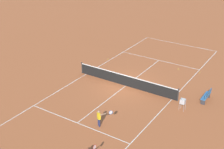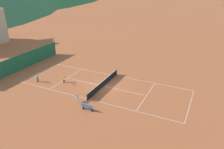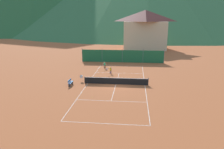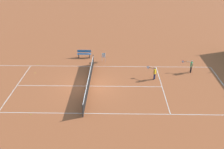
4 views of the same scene
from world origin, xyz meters
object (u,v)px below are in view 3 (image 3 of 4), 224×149
(tennis_ball_far_corner, at_px, (76,97))
(alpine_chalet, at_px, (145,29))
(tennis_net, at_px, (116,81))
(tennis_ball_by_net_right, at_px, (92,97))
(courtside_bench, at_px, (70,82))
(player_near_baseline, at_px, (110,70))
(player_near_service, at_px, (105,65))
(tennis_ball_near_corner, at_px, (148,94))
(ball_hopper, at_px, (81,77))

(tennis_ball_far_corner, relative_size, alpine_chalet, 0.01)
(tennis_net, bearing_deg, tennis_ball_by_net_right, -113.89)
(tennis_ball_by_net_right, bearing_deg, courtside_bench, 132.39)
(tennis_ball_by_net_right, distance_m, tennis_ball_far_corner, 1.94)
(player_near_baseline, xyz_separation_m, tennis_ball_far_corner, (-2.88, -11.58, -0.67))
(tennis_net, distance_m, player_near_service, 10.00)
(player_near_service, distance_m, tennis_ball_by_net_right, 15.03)
(player_near_service, xyz_separation_m, tennis_ball_far_corner, (-1.38, -15.28, -0.70))
(player_near_service, height_order, alpine_chalet, alpine_chalet)
(alpine_chalet, bearing_deg, player_near_service, -107.37)
(tennis_ball_by_net_right, bearing_deg, tennis_ball_near_corner, 13.18)
(tennis_ball_far_corner, bearing_deg, player_near_baseline, 76.05)
(player_near_service, bearing_deg, alpine_chalet, 72.63)
(tennis_net, bearing_deg, player_near_service, 107.18)
(tennis_ball_far_corner, bearing_deg, player_near_service, 84.82)
(tennis_net, bearing_deg, tennis_ball_near_corner, -41.82)
(player_near_service, relative_size, player_near_baseline, 1.05)
(alpine_chalet, bearing_deg, ball_hopper, -106.88)
(tennis_net, distance_m, alpine_chalet, 37.00)
(tennis_ball_by_net_right, height_order, courtside_bench, courtside_bench)
(tennis_net, height_order, tennis_ball_by_net_right, tennis_net)
(courtside_bench, relative_size, alpine_chalet, 0.12)
(tennis_ball_near_corner, bearing_deg, alpine_chalet, 88.49)
(alpine_chalet, bearing_deg, courtside_bench, -107.43)
(player_near_service, bearing_deg, tennis_net, -72.82)
(tennis_ball_near_corner, bearing_deg, player_near_baseline, 120.77)
(tennis_ball_by_net_right, xyz_separation_m, tennis_ball_near_corner, (6.74, 1.58, 0.00))
(tennis_ball_far_corner, bearing_deg, tennis_ball_near_corner, 12.08)
(ball_hopper, bearing_deg, tennis_net, -10.89)
(player_near_baseline, bearing_deg, alpine_chalet, 77.29)
(player_near_service, height_order, tennis_ball_by_net_right, player_near_service)
(tennis_ball_near_corner, bearing_deg, courtside_bench, 165.68)
(player_near_baseline, relative_size, tennis_ball_by_net_right, 18.17)
(tennis_ball_by_net_right, relative_size, tennis_ball_near_corner, 1.00)
(tennis_ball_far_corner, bearing_deg, tennis_net, 52.86)
(tennis_ball_by_net_right, height_order, alpine_chalet, alpine_chalet)
(player_near_service, height_order, tennis_ball_far_corner, player_near_service)
(tennis_net, distance_m, player_near_baseline, 6.04)
(tennis_net, distance_m, tennis_ball_far_corner, 7.20)
(ball_hopper, xyz_separation_m, alpine_chalet, (10.68, 35.20, 5.17))
(player_near_service, distance_m, tennis_ball_far_corner, 15.36)
(alpine_chalet, bearing_deg, tennis_ball_by_net_right, -100.60)
(player_near_baseline, height_order, courtside_bench, player_near_baseline)
(player_near_service, xyz_separation_m, tennis_ball_by_net_right, (0.54, -15.01, -0.70))
(tennis_ball_far_corner, xyz_separation_m, alpine_chalet, (9.72, 41.94, 5.79))
(tennis_ball_far_corner, bearing_deg, ball_hopper, 98.07)
(tennis_ball_by_net_right, height_order, ball_hopper, ball_hopper)
(tennis_ball_near_corner, bearing_deg, tennis_net, 138.18)
(alpine_chalet, bearing_deg, tennis_net, -98.46)
(tennis_ball_near_corner, relative_size, courtside_bench, 0.04)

